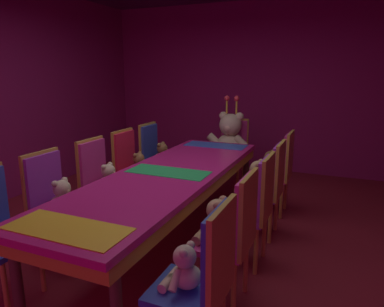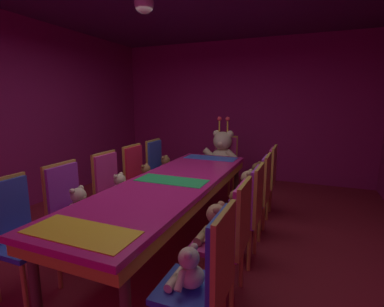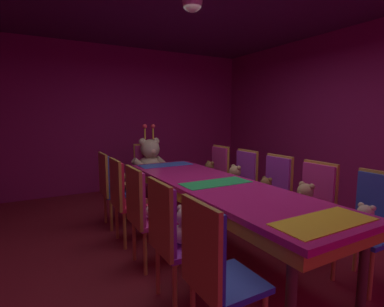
# 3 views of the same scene
# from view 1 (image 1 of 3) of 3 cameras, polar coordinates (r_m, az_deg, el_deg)

# --- Properties ---
(ground_plane) EXTENTS (7.90, 7.90, 0.00)m
(ground_plane) POSITION_cam_1_polar(r_m,az_deg,el_deg) (3.58, -3.66, -14.47)
(ground_plane) COLOR maroon
(wall_back) EXTENTS (5.20, 0.12, 2.80)m
(wall_back) POSITION_cam_1_polar(r_m,az_deg,el_deg) (6.20, 9.78, 10.53)
(wall_back) COLOR #8C1959
(wall_back) RESTS_ON ground_plane
(banquet_table) EXTENTS (0.90, 3.12, 0.75)m
(banquet_table) POSITION_cam_1_polar(r_m,az_deg,el_deg) (3.33, -3.83, -4.40)
(banquet_table) COLOR #C61E72
(banquet_table) RESTS_ON ground_plane
(chair_left_1) EXTENTS (0.42, 0.41, 0.98)m
(chair_left_1) POSITION_cam_1_polar(r_m,az_deg,el_deg) (3.35, -21.88, -6.31)
(chair_left_1) COLOR purple
(chair_left_1) RESTS_ON ground_plane
(teddy_left_1) EXTENTS (0.25, 0.32, 0.30)m
(teddy_left_1) POSITION_cam_1_polar(r_m,az_deg,el_deg) (3.25, -20.04, -6.86)
(teddy_left_1) COLOR beige
(teddy_left_1) RESTS_ON chair_left_1
(chair_left_2) EXTENTS (0.42, 0.41, 0.98)m
(chair_left_2) POSITION_cam_1_polar(r_m,az_deg,el_deg) (3.80, -14.95, -3.55)
(chair_left_2) COLOR #CC338C
(chair_left_2) RESTS_ON ground_plane
(teddy_left_2) EXTENTS (0.24, 0.31, 0.29)m
(teddy_left_2) POSITION_cam_1_polar(r_m,az_deg,el_deg) (3.72, -13.18, -4.04)
(teddy_left_2) COLOR beige
(teddy_left_2) RESTS_ON chair_left_2
(chair_left_3) EXTENTS (0.42, 0.41, 0.98)m
(chair_left_3) POSITION_cam_1_polar(r_m,az_deg,el_deg) (4.28, -10.13, -1.45)
(chair_left_3) COLOR red
(chair_left_3) RESTS_ON ground_plane
(teddy_left_3) EXTENTS (0.22, 0.29, 0.27)m
(teddy_left_3) POSITION_cam_1_polar(r_m,az_deg,el_deg) (4.21, -8.49, -1.92)
(teddy_left_3) COLOR olive
(teddy_left_3) RESTS_ON chair_left_3
(chair_left_4) EXTENTS (0.42, 0.41, 0.98)m
(chair_left_4) POSITION_cam_1_polar(r_m,az_deg,el_deg) (4.77, -6.29, 0.17)
(chair_left_4) COLOR #2D47B2
(chair_left_4) RESTS_ON ground_plane
(teddy_left_4) EXTENTS (0.23, 0.30, 0.29)m
(teddy_left_4) POSITION_cam_1_polar(r_m,az_deg,el_deg) (4.71, -4.76, -0.16)
(teddy_left_4) COLOR olive
(teddy_left_4) RESTS_ON chair_left_4
(chair_right_0) EXTENTS (0.42, 0.41, 0.98)m
(chair_right_0) POSITION_cam_1_polar(r_m,az_deg,el_deg) (2.03, 2.58, -18.38)
(chair_right_0) COLOR #2D47B2
(chair_right_0) RESTS_ON ground_plane
(teddy_right_0) EXTENTS (0.22, 0.28, 0.27)m
(teddy_right_0) POSITION_cam_1_polar(r_m,az_deg,el_deg) (2.09, -1.29, -18.15)
(teddy_right_0) COLOR beige
(teddy_right_0) RESTS_ON chair_right_0
(chair_right_1) EXTENTS (0.42, 0.41, 0.98)m
(chair_right_1) POSITION_cam_1_polar(r_m,az_deg,el_deg) (2.54, 7.21, -11.63)
(chair_right_1) COLOR #CC338C
(chair_right_1) RESTS_ON ground_plane
(teddy_right_1) EXTENTS (0.27, 0.35, 0.33)m
(teddy_right_1) POSITION_cam_1_polar(r_m,az_deg,el_deg) (2.58, 4.02, -11.10)
(teddy_right_1) COLOR tan
(teddy_right_1) RESTS_ON chair_right_1
(chair_right_2) EXTENTS (0.42, 0.41, 0.98)m
(chair_right_2) POSITION_cam_1_polar(r_m,az_deg,el_deg) (3.06, 10.56, -7.35)
(chair_right_2) COLOR purple
(chair_right_2) RESTS_ON ground_plane
(teddy_right_2) EXTENTS (0.23, 0.29, 0.27)m
(teddy_right_2) POSITION_cam_1_polar(r_m,az_deg,el_deg) (3.10, 7.95, -7.39)
(teddy_right_2) COLOR brown
(teddy_right_2) RESTS_ON chair_right_2
(chair_right_3) EXTENTS (0.42, 0.41, 0.98)m
(chair_right_3) POSITION_cam_1_polar(r_m,az_deg,el_deg) (3.63, 12.67, -4.22)
(chair_right_3) COLOR purple
(chair_right_3) RESTS_ON ground_plane
(teddy_right_3) EXTENTS (0.27, 0.35, 0.33)m
(teddy_right_3) POSITION_cam_1_polar(r_m,az_deg,el_deg) (3.65, 10.41, -3.94)
(teddy_right_3) COLOR tan
(teddy_right_3) RESTS_ON chair_right_3
(chair_right_4) EXTENTS (0.42, 0.41, 0.98)m
(chair_right_4) POSITION_cam_1_polar(r_m,az_deg,el_deg) (4.24, 14.31, -1.78)
(chair_right_4) COLOR #CC338C
(chair_right_4) RESTS_ON ground_plane
(teddy_right_4) EXTENTS (0.24, 0.31, 0.30)m
(teddy_right_4) POSITION_cam_1_polar(r_m,az_deg,el_deg) (4.27, 12.39, -1.74)
(teddy_right_4) COLOR brown
(teddy_right_4) RESTS_ON chair_right_4
(throne_chair) EXTENTS (0.41, 0.42, 0.98)m
(throne_chair) POSITION_cam_1_polar(r_m,az_deg,el_deg) (5.25, 6.63, 1.35)
(throne_chair) COLOR #CC338C
(throne_chair) RESTS_ON ground_plane
(king_teddy_bear) EXTENTS (0.67, 0.52, 0.87)m
(king_teddy_bear) POSITION_cam_1_polar(r_m,az_deg,el_deg) (5.06, 6.12, 2.53)
(king_teddy_bear) COLOR beige
(king_teddy_bear) RESTS_ON throne_chair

